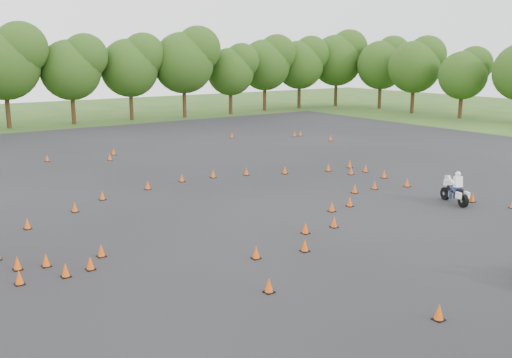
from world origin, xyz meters
The scene contains 5 objects.
ground centered at (0.00, 0.00, 0.00)m, with size 140.00×140.00×0.00m, color #2D5119.
asphalt_pad centered at (0.00, 6.00, 0.01)m, with size 62.00×62.00×0.00m, color black.
treeline centered at (4.97, 35.39, 4.67)m, with size 86.94×32.57×10.67m.
traffic_cones centered at (-0.04, 5.59, 0.23)m, with size 36.35×33.35×0.45m.
rider_white centered at (7.85, -1.57, 0.81)m, with size 2.10×0.64×1.62m, color white, non-canonical shape.
Camera 1 is at (-15.40, -18.00, 7.18)m, focal length 40.00 mm.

